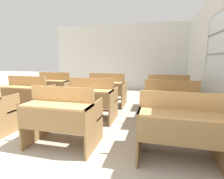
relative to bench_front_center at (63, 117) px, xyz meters
The scene contains 11 objects.
wall_back 5.54m from the bench_front_center, 93.02° to the left, with size 5.95×0.06×2.86m.
wall_right_with_window 3.49m from the bench_front_center, 37.89° to the left, with size 0.06×6.74×2.86m.
bench_front_center is the anchor object (origin of this frame).
bench_front_right 1.73m from the bench_front_center, ahead, with size 1.06×0.77×0.96m.
bench_second_left 2.09m from the bench_front_center, 143.39° to the left, with size 1.06×0.77×0.96m.
bench_second_center 1.25m from the bench_front_center, 90.06° to the left, with size 1.06×0.77×0.96m.
bench_second_right 2.13m from the bench_front_center, 36.38° to the left, with size 1.06×0.77×0.96m.
bench_third_left 3.03m from the bench_front_center, 124.35° to the left, with size 1.06×0.77×0.96m.
bench_third_center 2.51m from the bench_front_center, 89.85° to the left, with size 1.06×0.77×0.96m.
bench_third_right 3.03m from the bench_front_center, 55.34° to the left, with size 1.06×0.77×0.96m.
wastepaper_bin 4.11m from the bench_front_center, 54.43° to the left, with size 0.25×0.25×0.29m.
Camera 1 is at (1.69, -1.04, 1.38)m, focal length 28.00 mm.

